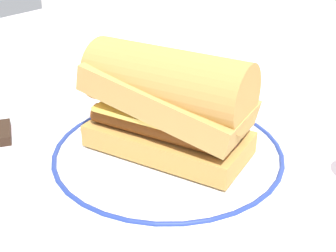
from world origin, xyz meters
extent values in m
plane|color=silver|center=(0.00, 0.00, 0.00)|extent=(1.50, 1.50, 0.00)
cylinder|color=white|center=(-0.01, -0.01, 0.01)|extent=(0.29, 0.29, 0.01)
torus|color=navy|center=(-0.01, -0.01, 0.01)|extent=(0.27, 0.27, 0.01)
cube|color=#C59146|center=(-0.01, -0.01, 0.03)|extent=(0.20, 0.12, 0.03)
cylinder|color=brown|center=(-0.01, -0.03, 0.05)|extent=(0.17, 0.05, 0.02)
cylinder|color=brown|center=(-0.01, -0.01, 0.05)|extent=(0.17, 0.05, 0.02)
cylinder|color=brown|center=(-0.02, 0.02, 0.05)|extent=(0.17, 0.05, 0.02)
cube|color=#EFC64C|center=(-0.01, -0.01, 0.07)|extent=(0.16, 0.11, 0.01)
cube|color=tan|center=(-0.01, -0.01, 0.08)|extent=(0.20, 0.12, 0.07)
cylinder|color=#C18D44|center=(-0.01, -0.01, 0.10)|extent=(0.19, 0.10, 0.07)
cube|color=silver|center=(-0.28, -0.06, 0.00)|extent=(0.09, 0.07, 0.01)
cube|color=black|center=(-0.21, -0.10, 0.01)|extent=(0.05, 0.04, 0.01)
camera|label=1|loc=(0.27, -0.36, 0.28)|focal=47.97mm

